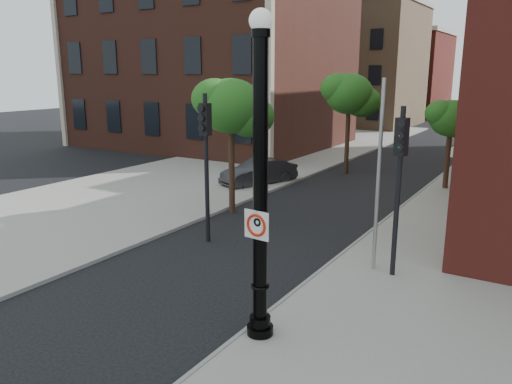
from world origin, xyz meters
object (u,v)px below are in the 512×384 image
Objects in this scene: no_parking_sign at (257,225)px; traffic_signal_left at (206,144)px; lamppost at (260,199)px; parked_car at (259,172)px; traffic_signal_right at (400,165)px.

no_parking_sign is 6.70m from traffic_signal_left.
lamppost is 1.37× the size of traffic_signal_left.
lamppost is 15.10m from parked_car.
no_parking_sign is 0.15× the size of parked_car.
traffic_signal_left is at bearing -47.76° from parked_car.
parked_car is (-7.79, 12.88, -1.95)m from no_parking_sign.
lamppost is at bearing -97.72° from traffic_signal_right.
lamppost is at bearing 100.91° from no_parking_sign.
traffic_signal_left is at bearing 141.06° from no_parking_sign.
parked_car is 12.50m from traffic_signal_right.
traffic_signal_left is at bearing -168.69° from traffic_signal_right.
lamppost is 0.52m from no_parking_sign.
traffic_signal_left is 1.04× the size of traffic_signal_right.
traffic_signal_left is (3.01, -8.24, 2.65)m from parked_car.
no_parking_sign is at bearing -84.25° from lamppost.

